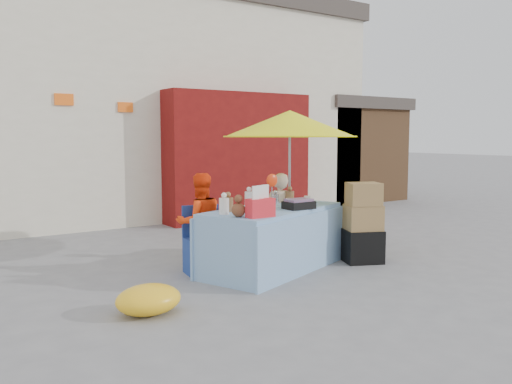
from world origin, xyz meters
TOP-DOWN VIEW (x-y plane):
  - ground at (0.00, 0.00)m, footprint 80.00×80.00m
  - backdrop at (0.52, 7.52)m, footprint 14.00×8.00m
  - market_table at (0.27, 0.38)m, footprint 2.31×1.65m
  - chair_left at (-0.55, 0.68)m, footprint 0.56×0.55m
  - chair_right at (0.70, 0.68)m, footprint 0.56×0.55m
  - vendor_orange at (-0.56, 0.82)m, footprint 0.69×0.59m
  - vendor_beige at (0.69, 0.82)m, footprint 0.49×0.37m
  - umbrella at (0.99, 0.97)m, footprint 1.90×1.90m
  - box_stack at (1.52, 0.01)m, footprint 0.62×0.57m
  - tarp_bundle at (-1.77, -0.36)m, footprint 0.73×0.63m

SIDE VIEW (x-z plane):
  - ground at x=0.00m, z-range 0.00..0.00m
  - tarp_bundle at x=-1.77m, z-range 0.00..0.29m
  - chair_left at x=-0.55m, z-range -0.17..0.68m
  - chair_right at x=0.70m, z-range -0.17..0.68m
  - market_table at x=0.27m, z-range -0.22..1.05m
  - box_stack at x=1.52m, z-range -0.04..1.06m
  - vendor_beige at x=0.69m, z-range 0.00..1.21m
  - vendor_orange at x=-0.56m, z-range 0.00..1.26m
  - umbrella at x=0.99m, z-range 0.85..2.94m
  - backdrop at x=0.52m, z-range -0.80..7.00m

